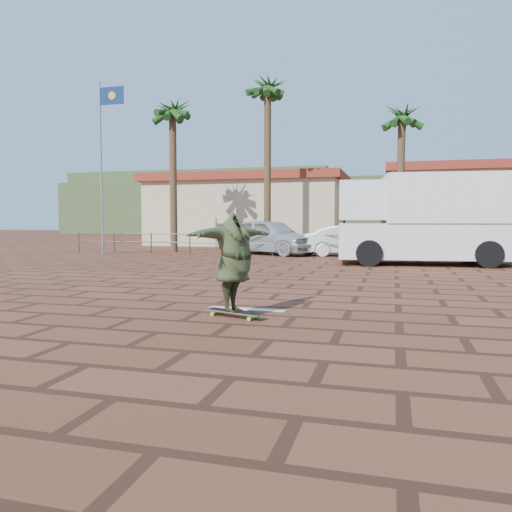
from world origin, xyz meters
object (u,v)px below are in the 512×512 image
Objects in this scene: longboard at (234,312)px; skateboarder at (234,262)px; campervan at (427,218)px; car_silver at (270,236)px; car_white at (347,241)px.

skateboarder is (0.00, 0.00, 0.83)m from longboard.
skateboarder reaches higher than longboard.
longboard is 12.04m from campervan.
car_silver is at bearing 120.34° from longboard.
skateboarder is 0.41× the size of car_silver.
campervan is 7.73m from car_silver.
campervan is (3.67, 11.35, 1.60)m from longboard.
skateboarder is 0.49× the size of car_white.
longboard is 0.83m from skateboarder.
longboard is at bearing 160.31° from car_white.
campervan is 1.31× the size of car_silver.
longboard is 15.32m from car_silver.
longboard is at bearing -114.10° from campervan.
car_white is at bearing 18.97° from skateboarder.
car_white is (3.60, 0.00, -0.17)m from car_silver.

